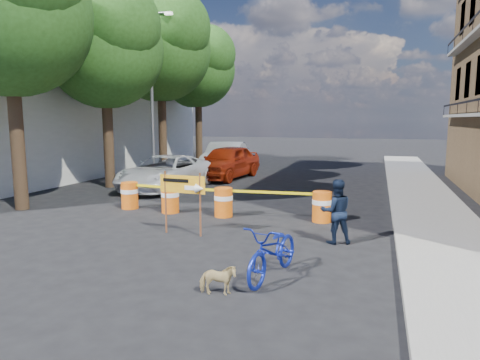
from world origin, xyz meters
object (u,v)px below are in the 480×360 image
Objects in this scene: barrel_far_left at (130,195)px; bicycle at (274,226)px; sedan_silver at (226,158)px; barrel_far_right at (322,206)px; suv_white at (166,172)px; detour_sign at (188,190)px; sedan_red at (227,162)px; pedestrian at (336,211)px; barrel_mid_right at (223,202)px; barrel_mid_left at (170,198)px; dog at (218,280)px.

bicycle reaches higher than barrel_far_left.
bicycle is 0.39× the size of sedan_silver.
suv_white is (-7.17, 3.92, 0.26)m from barrel_far_right.
bicycle is 11.12m from suv_white.
detour_sign reaches higher than barrel_far_right.
suv_white is at bearing -101.81° from sedan_red.
sedan_red is at bearing -76.41° from pedestrian.
barrel_far_right is (2.99, 0.25, 0.00)m from barrel_mid_right.
barrel_mid_left is 6.46m from bicycle.
pedestrian is 2.43× the size of dog.
pedestrian is (7.01, -2.01, 0.31)m from barrel_far_left.
barrel_far_right is at bearing -64.42° from sedan_silver.
dog is 0.13× the size of sedan_red.
sedan_red is (-5.81, 7.95, 0.37)m from barrel_far_right.
suv_white is (-4.04, 6.47, -0.48)m from detour_sign.
sedan_silver is at bearing 123.38° from barrel_far_right.
sedan_red is at bearing -76.55° from sedan_silver.
barrel_mid_left is 10.48m from sedan_silver.
bicycle is at bearing -35.84° from detour_sign.
suv_white is at bearing 119.39° from barrel_mid_left.
barrel_mid_right is 0.18× the size of sedan_red.
dog is 0.12× the size of suv_white.
pedestrian is (3.72, 0.45, -0.42)m from detour_sign.
detour_sign is 7.64m from suv_white.
dog is (-1.02, -5.91, -0.20)m from barrel_far_right.
dog is 14.68m from sedan_red.
sedan_silver is (-6.64, 10.07, 0.39)m from barrel_far_right.
bicycle is (2.83, -2.28, -0.19)m from detour_sign.
bicycle is 13.92m from sedan_red.
bicycle reaches higher than barrel_mid_right.
barrel_far_right is 0.57× the size of pedestrian.
sedan_red reaches higher than pedestrian.
barrel_far_left is 0.57× the size of pedestrian.
sedan_red reaches higher than barrel_far_left.
sedan_silver reaches higher than pedestrian.
suv_white is at bearing -102.73° from sedan_silver.
suv_white is at bearing -56.71° from pedestrian.
detour_sign is at bearing -12.02° from pedestrian.
detour_sign is 10.84m from sedan_red.
barrel_far_left is 1.39× the size of dog.
barrel_far_right is at bearing -93.13° from pedestrian.
suv_white is 1.00× the size of sedan_silver.
barrel_mid_right is 0.17× the size of sedan_silver.
barrel_mid_left is 6.82m from dog.
barrel_far_right is 8.17m from suv_white.
barrel_mid_left reaches higher than dog.
pedestrian is at bearing -74.20° from barrel_far_right.
barrel_far_left and barrel_mid_left have the same top height.
barrel_mid_right is at bearing -46.20° from pedestrian.
dog is (-1.62, -3.81, -0.51)m from pedestrian.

